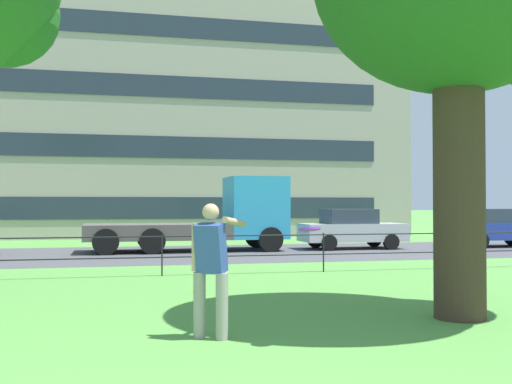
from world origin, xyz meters
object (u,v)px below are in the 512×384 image
at_px(flatbed_truck_left, 217,218).
at_px(car_silver_center, 351,229).
at_px(person_thrower, 211,265).
at_px(apartment_building_background, 152,103).
at_px(frisbee, 309,229).
at_px(car_blue_right, 496,228).

bearing_deg(flatbed_truck_left, car_silver_center, -2.44).
relative_size(person_thrower, apartment_building_background, 0.06).
height_order(frisbee, car_silver_center, car_silver_center).
xyz_separation_m(flatbed_truck_left, car_silver_center, (5.24, -0.22, -0.44)).
xyz_separation_m(frisbee, flatbed_truck_left, (1.12, 14.94, -0.21)).
xyz_separation_m(car_blue_right, apartment_building_background, (-13.21, 15.09, 7.09)).
height_order(car_silver_center, car_blue_right, same).
distance_m(frisbee, flatbed_truck_left, 14.99).
bearing_deg(apartment_building_background, frisbee, -88.68).
distance_m(frisbee, apartment_building_background, 30.31).
distance_m(person_thrower, car_blue_right, 19.44).
height_order(flatbed_truck_left, apartment_building_background, apartment_building_background).
bearing_deg(frisbee, car_silver_center, 66.64).
distance_m(person_thrower, frisbee, 1.39).
bearing_deg(person_thrower, apartment_building_background, 89.14).
bearing_deg(car_silver_center, frisbee, -113.36).
relative_size(car_blue_right, apartment_building_background, 0.14).
bearing_deg(car_blue_right, frisbee, -130.77).
relative_size(person_thrower, frisbee, 5.74).
distance_m(flatbed_truck_left, car_silver_center, 5.26).
distance_m(frisbee, car_silver_center, 16.05).
distance_m(car_silver_center, car_blue_right, 6.17).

